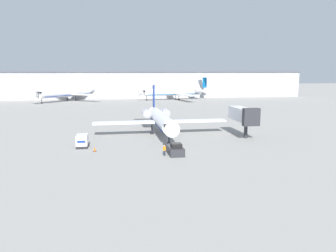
# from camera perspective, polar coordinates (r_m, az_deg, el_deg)

# --- Properties ---
(ground_plane) EXTENTS (600.00, 600.00, 0.00)m
(ground_plane) POSITION_cam_1_polar(r_m,az_deg,el_deg) (52.27, 1.56, -4.96)
(ground_plane) COLOR gray
(terminal_building) EXTENTS (180.00, 16.80, 13.98)m
(terminal_building) POSITION_cam_1_polar(r_m,az_deg,el_deg) (170.00, -6.74, 7.30)
(terminal_building) COLOR #B2B2B7
(terminal_building) RESTS_ON ground
(airplane_main) EXTENTS (27.95, 25.83, 10.12)m
(airplane_main) POSITION_cam_1_polar(r_m,az_deg,el_deg) (68.76, -1.33, 1.35)
(airplane_main) COLOR silver
(airplane_main) RESTS_ON ground
(pushback_tug) EXTENTS (2.28, 4.62, 1.97)m
(pushback_tug) POSITION_cam_1_polar(r_m,az_deg,el_deg) (52.19, 1.24, -4.13)
(pushback_tug) COLOR #2D2D33
(pushback_tug) RESTS_ON ground
(luggage_cart) EXTENTS (1.91, 3.43, 2.17)m
(luggage_cart) POSITION_cam_1_polar(r_m,az_deg,el_deg) (58.90, -14.72, -2.54)
(luggage_cart) COLOR #232326
(luggage_cart) RESTS_ON ground
(worker_near_tug) EXTENTS (0.40, 0.24, 1.68)m
(worker_near_tug) POSITION_cam_1_polar(r_m,az_deg,el_deg) (51.32, -0.63, -4.21)
(worker_near_tug) COLOR #232838
(worker_near_tug) RESTS_ON ground
(traffic_cone_left) EXTENTS (0.54, 0.54, 0.79)m
(traffic_cone_left) POSITION_cam_1_polar(r_m,az_deg,el_deg) (55.39, -12.66, -3.96)
(traffic_cone_left) COLOR black
(traffic_cone_left) RESTS_ON ground
(airplane_parked_far_left) EXTENTS (29.68, 32.99, 11.22)m
(airplane_parked_far_left) POSITION_cam_1_polar(r_m,az_deg,el_deg) (155.66, -16.86, 5.68)
(airplane_parked_far_left) COLOR white
(airplane_parked_far_left) RESTS_ON ground
(airplane_parked_far_right) EXTENTS (35.02, 36.44, 10.51)m
(airplane_parked_far_right) POSITION_cam_1_polar(r_m,az_deg,el_deg) (155.65, 1.26, 5.97)
(airplane_parked_far_right) COLOR white
(airplane_parked_far_right) RESTS_ON ground
(jet_bridge) EXTENTS (3.20, 9.43, 6.19)m
(jet_bridge) POSITION_cam_1_polar(r_m,az_deg,el_deg) (67.51, 12.96, 1.90)
(jet_bridge) COLOR #2D2D33
(jet_bridge) RESTS_ON ground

